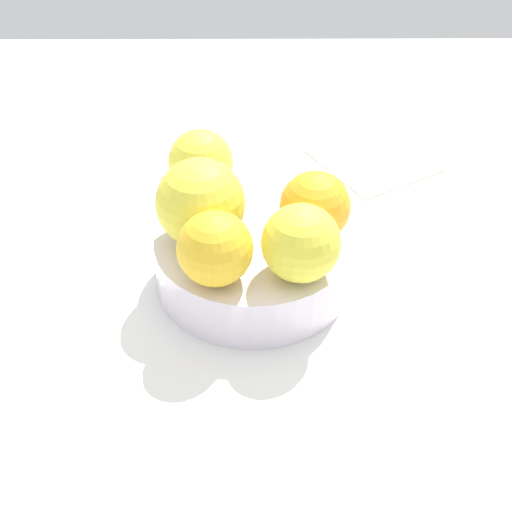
% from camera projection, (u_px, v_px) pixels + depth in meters
% --- Properties ---
extents(ground_plane, '(1.10, 1.10, 0.02)m').
position_uv_depth(ground_plane, '(256.00, 289.00, 0.68)').
color(ground_plane, white).
extents(fruit_bowl, '(0.17, 0.17, 0.05)m').
position_uv_depth(fruit_bowl, '(256.00, 261.00, 0.66)').
color(fruit_bowl, silver).
rests_on(fruit_bowl, ground_plane).
extents(orange_in_bowl_0, '(0.06, 0.06, 0.06)m').
position_uv_depth(orange_in_bowl_0, '(318.00, 206.00, 0.63)').
color(orange_in_bowl_0, '#F9A823').
rests_on(orange_in_bowl_0, fruit_bowl).
extents(orange_in_bowl_1, '(0.06, 0.06, 0.06)m').
position_uv_depth(orange_in_bowl_1, '(304.00, 243.00, 0.58)').
color(orange_in_bowl_1, yellow).
rests_on(orange_in_bowl_1, fruit_bowl).
extents(orange_in_bowl_2, '(0.08, 0.08, 0.08)m').
position_uv_depth(orange_in_bowl_2, '(203.00, 200.00, 0.62)').
color(orange_in_bowl_2, yellow).
rests_on(orange_in_bowl_2, fruit_bowl).
extents(orange_in_bowl_3, '(0.06, 0.06, 0.06)m').
position_uv_depth(orange_in_bowl_3, '(218.00, 249.00, 0.58)').
color(orange_in_bowl_3, yellow).
rests_on(orange_in_bowl_3, fruit_bowl).
extents(orange_loose_0, '(0.07, 0.07, 0.07)m').
position_uv_depth(orange_loose_0, '(203.00, 162.00, 0.77)').
color(orange_loose_0, yellow).
rests_on(orange_loose_0, ground_plane).
extents(folded_napkin, '(0.16, 0.16, 0.00)m').
position_uv_depth(folded_napkin, '(377.00, 160.00, 0.83)').
color(folded_napkin, beige).
rests_on(folded_napkin, ground_plane).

